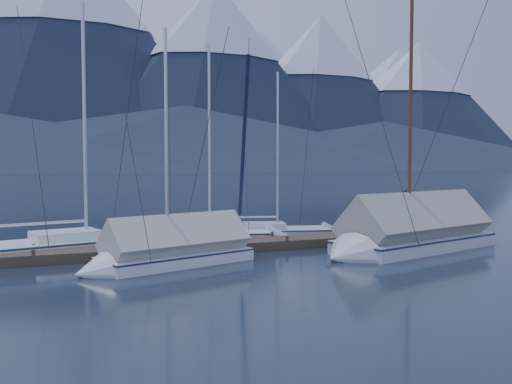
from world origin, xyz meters
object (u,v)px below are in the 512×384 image
sailboat_open_mid (221,238)px  sailboat_open_right (287,234)px  sailboat_covered_far (164,254)px  sailboat_open_left (100,245)px  sailboat_covered_near (406,237)px  person (407,210)px

sailboat_open_mid → sailboat_open_right: (3.21, 0.29, -0.02)m
sailboat_open_mid → sailboat_covered_far: size_ratio=1.09×
sailboat_open_left → sailboat_open_right: (8.19, 0.66, -0.04)m
sailboat_covered_near → sailboat_covered_far: (-9.11, 0.37, -0.12)m
sailboat_covered_near → sailboat_covered_far: 9.12m
person → sailboat_covered_near: bearing=162.5°
sailboat_covered_near → sailboat_covered_far: size_ratio=1.27×
sailboat_covered_far → sailboat_open_mid: bearing=53.5°
sailboat_open_mid → sailboat_covered_far: bearing=-126.5°
sailboat_open_right → sailboat_open_left: bearing=-175.4°
sailboat_open_mid → person: bearing=-13.1°
sailboat_open_right → person: (4.91, -2.17, 1.09)m
sailboat_open_mid → sailboat_open_right: size_ratio=1.12×
sailboat_open_left → sailboat_open_right: size_ratio=1.26×
sailboat_open_left → sailboat_covered_far: (1.54, -4.27, 0.23)m
sailboat_open_mid → person: 8.40m
sailboat_open_left → sailboat_covered_far: bearing=-70.2°
sailboat_covered_near → person: bearing=52.0°
sailboat_open_left → sailboat_covered_near: sailboat_covered_near is taller
sailboat_open_mid → sailboat_covered_near: (5.67, -5.01, 0.37)m
sailboat_open_left → person: 13.23m
sailboat_open_mid → person: sailboat_open_mid is taller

